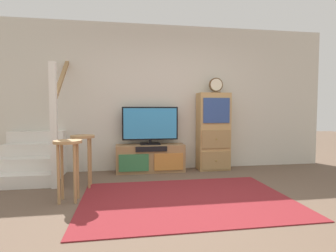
# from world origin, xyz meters

# --- Properties ---
(ground_plane) EXTENTS (20.00, 20.00, 0.00)m
(ground_plane) POSITION_xyz_m (0.00, 0.00, 0.00)
(ground_plane) COLOR brown
(back_wall) EXTENTS (6.40, 0.12, 2.70)m
(back_wall) POSITION_xyz_m (0.00, 2.46, 1.35)
(back_wall) COLOR beige
(back_wall) RESTS_ON ground_plane
(area_rug) EXTENTS (2.60, 1.80, 0.01)m
(area_rug) POSITION_xyz_m (0.00, 0.60, 0.01)
(area_rug) COLOR maroon
(area_rug) RESTS_ON ground_plane
(media_console) EXTENTS (1.23, 0.38, 0.50)m
(media_console) POSITION_xyz_m (-0.30, 2.19, 0.25)
(media_console) COLOR #997047
(media_console) RESTS_ON ground_plane
(television) EXTENTS (1.01, 0.22, 0.68)m
(television) POSITION_xyz_m (-0.30, 2.22, 0.86)
(television) COLOR black
(television) RESTS_ON media_console
(side_cabinet) EXTENTS (0.58, 0.38, 1.44)m
(side_cabinet) POSITION_xyz_m (0.88, 2.20, 0.72)
(side_cabinet) COLOR tan
(side_cabinet) RESTS_ON ground_plane
(desk_clock) EXTENTS (0.26, 0.08, 0.28)m
(desk_clock) POSITION_xyz_m (0.92, 2.19, 1.58)
(desk_clock) COLOR #4C3823
(desk_clock) RESTS_ON side_cabinet
(staircase) EXTENTS (1.00, 1.36, 2.20)m
(staircase) POSITION_xyz_m (-2.24, 2.20, 0.37)
(staircase) COLOR silver
(staircase) RESTS_ON ground_plane
(bar_stool_near) EXTENTS (0.34, 0.34, 0.75)m
(bar_stool_near) POSITION_xyz_m (-1.44, 0.78, 0.56)
(bar_stool_near) COLOR #A37A4C
(bar_stool_near) RESTS_ON ground_plane
(bar_stool_far) EXTENTS (0.34, 0.34, 0.76)m
(bar_stool_far) POSITION_xyz_m (-1.36, 1.37, 0.56)
(bar_stool_far) COLOR #A37A4C
(bar_stool_far) RESTS_ON ground_plane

